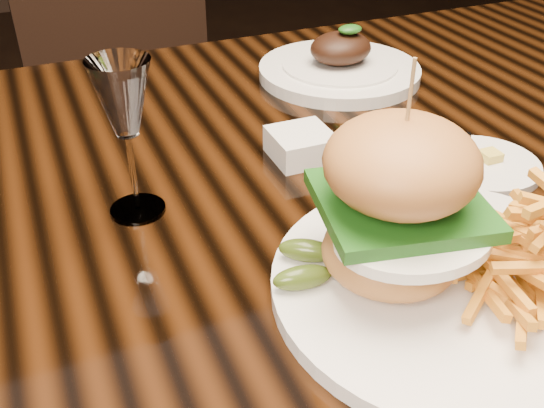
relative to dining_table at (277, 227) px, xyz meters
name	(u,v)px	position (x,y,z in m)	size (l,w,h in m)	color
dining_table	(277,227)	(0.00, 0.00, 0.00)	(1.60, 0.90, 0.75)	black
burger_plate	(462,239)	(0.06, -0.25, 0.13)	(0.32, 0.32, 0.21)	silver
side_saucer	(482,164)	(0.22, -0.08, 0.08)	(0.13, 0.13, 0.02)	silver
ramekin	(301,145)	(0.04, 0.02, 0.09)	(0.07, 0.07, 0.03)	silver
wine_glass	(123,105)	(-0.16, -0.02, 0.20)	(0.06, 0.06, 0.16)	white
far_dish	(340,67)	(0.20, 0.22, 0.09)	(0.24, 0.24, 0.08)	silver
chair_far	(130,74)	(0.00, 0.89, -0.13)	(0.47, 0.48, 0.95)	black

